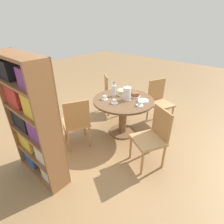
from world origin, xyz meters
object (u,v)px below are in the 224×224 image
cup_a (140,104)px  cup_b (115,102)px  cake_second (135,95)px  chair_c (159,101)px  chair_b (152,136)px  coffee_pot (127,93)px  bookshelf (35,124)px  chair_a (76,122)px  cake_main (123,92)px  cup_c (105,98)px  chair_d (112,93)px  water_bottle (114,90)px

cup_a → cup_b: 0.43m
cake_second → cup_b: cake_second is taller
chair_c → chair_b: bearing=-132.7°
coffee_pot → cup_a: (-0.30, 0.04, -0.10)m
chair_c → bookshelf: 2.46m
chair_a → cake_second: bearing=-175.3°
bookshelf → cake_main: bookshelf is taller
bookshelf → cup_c: (0.01, -1.31, -0.07)m
cup_a → cup_c: (0.61, 0.20, 0.00)m
chair_d → cake_second: 0.90m
chair_c → coffee_pot: bearing=-172.1°
cake_second → cup_c: bearing=54.4°
coffee_pot → cup_b: coffee_pot is taller
cup_c → chair_c: bearing=-117.4°
coffee_pot → water_bottle: bearing=3.5°
chair_a → cup_b: bearing=177.4°
chair_d → cake_second: size_ratio=4.84×
bookshelf → chair_b: bearing=48.1°
chair_c → cake_second: bearing=-175.9°
bookshelf → cup_b: (-0.23, -1.31, -0.07)m
chair_d → cup_c: (-0.48, 0.75, 0.26)m
chair_b → cake_main: 1.14m
cake_second → cup_b: size_ratio=1.59×
cake_main → cake_second: (-0.24, -0.07, -0.00)m
coffee_pot → cup_b: 0.28m
chair_d → cup_b: (-0.72, 0.76, 0.26)m
chair_d → bookshelf: 2.14m
water_bottle → cup_c: 0.24m
chair_c → chair_d: 1.08m
chair_a → chair_c: (-0.64, -1.67, 0.00)m
chair_b → cake_second: bearing=168.3°
coffee_pot → chair_b: bearing=153.8°
cup_a → cup_c: size_ratio=1.00×
chair_d → cup_c: chair_d is taller
coffee_pot → cake_second: 0.25m
bookshelf → cake_second: 1.81m
cup_a → coffee_pot: bearing=-6.9°
cake_main → coffee_pot: bearing=143.8°
bookshelf → cup_a: bookshelf is taller
chair_c → cup_a: bearing=-152.0°
cup_b → cup_c: 0.24m
chair_a → cup_b: (-0.33, -0.59, 0.26)m
bookshelf → cup_b: 1.33m
coffee_pot → cup_c: coffee_pot is taller
coffee_pot → cup_a: 0.32m
water_bottle → cake_second: (-0.31, -0.25, -0.07)m
chair_c → cup_a: (-0.06, 0.86, 0.26)m
chair_c → chair_d: size_ratio=1.00×
cup_c → cake_main: bearing=-103.7°
chair_a → chair_c: bearing=-174.7°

